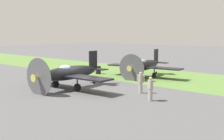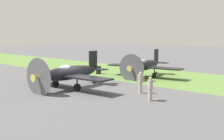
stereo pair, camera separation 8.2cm
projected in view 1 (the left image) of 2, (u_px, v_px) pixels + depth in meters
The scene contains 8 objects.
ground_plane at pixel (81, 90), 24.42m from camera, with size 160.00×160.00×0.00m, color #515154.
grass_verge at pixel (156, 76), 32.62m from camera, with size 120.00×11.00×0.01m, color #567A38.
airplane_lead at pixel (69, 73), 24.93m from camera, with size 9.12×7.22×3.25m.
airplane_wingman at pixel (145, 65), 31.51m from camera, with size 8.54×6.79×3.02m.
ground_crew_chief at pixel (150, 88), 20.56m from camera, with size 0.40×0.54×1.73m.
ground_crew_mechanic at pixel (141, 82), 23.15m from camera, with size 0.60×0.38×1.73m.
fuel_drum at pixel (98, 70), 34.02m from camera, with size 0.60×0.60×0.90m, color black.
supply_crate at pixel (63, 69), 35.86m from camera, with size 0.90×0.90×0.64m, color olive.
Camera 1 is at (-17.96, 16.12, 4.82)m, focal length 47.04 mm.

